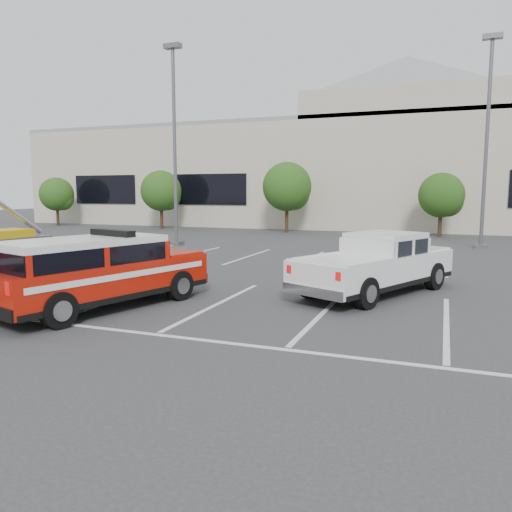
% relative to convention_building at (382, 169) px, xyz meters
% --- Properties ---
extents(ground, '(120.00, 120.00, 0.00)m').
position_rel_convention_building_xyz_m(ground, '(-0.18, -31.86, -4.72)').
color(ground, '#323234').
rests_on(ground, ground).
extents(stall_markings, '(23.00, 15.00, 0.01)m').
position_rel_convention_building_xyz_m(stall_markings, '(-0.18, -27.36, -4.71)').
color(stall_markings, silver).
rests_on(stall_markings, ground).
extents(convention_building, '(60.00, 16.99, 13.20)m').
position_rel_convention_building_xyz_m(convention_building, '(0.00, 0.00, 0.00)').
color(convention_building, beige).
rests_on(convention_building, ground).
extents(tree_far_left, '(2.77, 2.77, 3.99)m').
position_rel_convention_building_xyz_m(tree_far_left, '(-25.09, -9.82, -2.22)').
color(tree_far_left, '#3F2B19').
rests_on(tree_far_left, ground).
extents(tree_left, '(3.07, 3.07, 4.42)m').
position_rel_convention_building_xyz_m(tree_left, '(-15.09, -9.82, -1.95)').
color(tree_left, '#3F2B19').
rests_on(tree_left, ground).
extents(tree_mid_left, '(3.37, 3.37, 4.85)m').
position_rel_convention_building_xyz_m(tree_mid_left, '(-5.09, -9.82, -1.68)').
color(tree_mid_left, '#3F2B19').
rests_on(tree_mid_left, ground).
extents(tree_mid_right, '(2.77, 2.77, 3.99)m').
position_rel_convention_building_xyz_m(tree_mid_right, '(4.91, -9.82, -2.22)').
color(tree_mid_right, '#3F2B19').
rests_on(tree_mid_right, ground).
extents(light_pole_left, '(0.90, 0.60, 10.24)m').
position_rel_convention_building_xyz_m(light_pole_left, '(-8.18, -19.86, 0.47)').
color(light_pole_left, '#59595E').
rests_on(light_pole_left, ground).
extents(light_pole_mid, '(0.90, 0.60, 10.24)m').
position_rel_convention_building_xyz_m(light_pole_mid, '(6.82, -15.86, 0.47)').
color(light_pole_mid, '#59595E').
rests_on(light_pole_mid, ground).
extents(fire_chief_suv, '(3.40, 5.70, 1.89)m').
position_rel_convention_building_xyz_m(fire_chief_suv, '(-2.70, -33.21, -3.95)').
color(fire_chief_suv, '#A61408').
rests_on(fire_chief_suv, ground).
extents(white_pickup, '(4.02, 5.74, 1.68)m').
position_rel_convention_building_xyz_m(white_pickup, '(3.37, -29.03, -4.05)').
color(white_pickup, silver).
rests_on(white_pickup, ground).
extents(utility_rig, '(3.25, 3.53, 2.89)m').
position_rel_convention_building_xyz_m(utility_rig, '(-11.86, -27.76, -4.14)').
color(utility_rig, '#59595E').
rests_on(utility_rig, ground).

